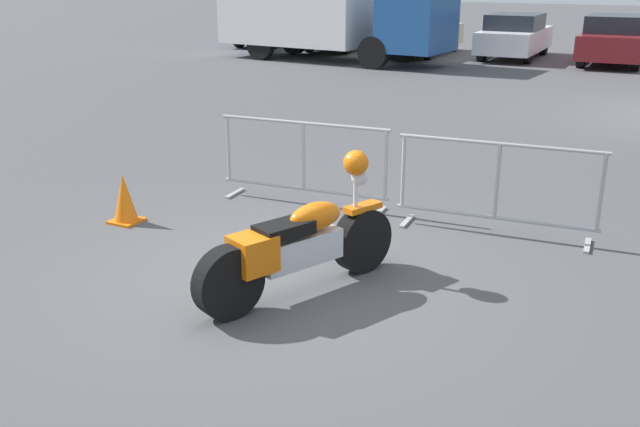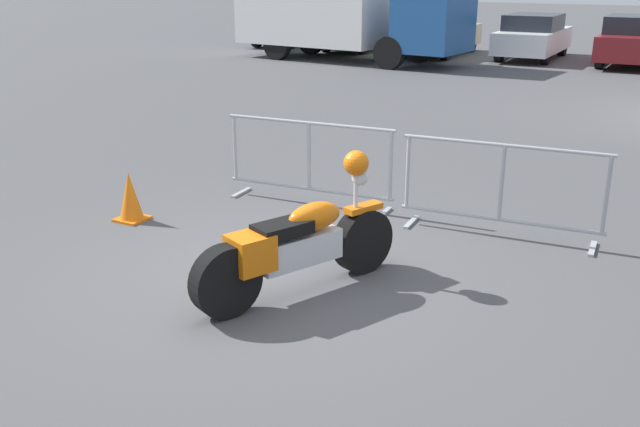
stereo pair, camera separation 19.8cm
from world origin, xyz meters
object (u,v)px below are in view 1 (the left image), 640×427
Objects in this scene: parked_car_white at (515,36)px; traffic_cone at (125,199)px; parked_car_green at (344,29)px; parked_car_maroon at (615,39)px; crowd_barrier_near at (304,162)px; box_truck at (321,9)px; parked_car_tan at (422,33)px; motorcycle at (300,244)px; parked_car_blue at (274,26)px; crowd_barrier_far at (497,187)px.

parked_car_white is 7.27× the size of traffic_cone.
parked_car_green is at bearing 107.67° from traffic_cone.
parked_car_green is 9.39m from parked_car_maroon.
parked_car_maroon is at bearing 83.38° from crowd_barrier_near.
crowd_barrier_near is at bearing -176.55° from parked_car_white.
parked_car_tan is at bearing 58.13° from box_truck.
motorcycle is 3.56× the size of traffic_cone.
parked_car_maroon is (6.26, 0.24, 0.02)m from parked_car_tan.
box_truck is at bearing 49.30° from motorcycle.
crowd_barrier_near is at bearing -58.16° from box_truck.
parked_car_blue is 20.76m from traffic_cone.
parked_car_tan is at bearing -95.45° from parked_car_green.
parked_car_tan is (-4.30, 16.62, 0.19)m from crowd_barrier_near.
crowd_barrier_near is at bearing -156.74° from parked_car_green.
crowd_barrier_far is at bearing -158.41° from parked_car_tan.
parked_car_white is 18.59m from traffic_cone.
motorcycle reaches higher than traffic_cone.
box_truck reaches higher than parked_car_blue.
parked_car_tan is 1.01× the size of parked_car_white.
parked_car_maroon reaches higher than motorcycle.
parked_car_white is at bearing -83.46° from parked_car_tan.
parked_car_green is at bearing 113.75° from crowd_barrier_near.
parked_car_tan is at bearing 104.51° from crowd_barrier_near.
parked_car_tan reaches higher than traffic_cone.
crowd_barrier_far reaches higher than traffic_cone.
box_truck is (-7.88, 15.89, 1.16)m from motorcycle.
box_truck is at bearing 141.96° from parked_car_tan.
box_truck is (-9.10, 13.56, 1.08)m from crowd_barrier_far.
parked_car_blue is 9.39m from parked_car_white.
crowd_barrier_far is 19.57m from parked_car_green.
parked_car_maroon reaches higher than traffic_cone.
parked_car_maroon reaches higher than parked_car_blue.
parked_car_tan reaches higher than crowd_barrier_far.
parked_car_blue is 0.98× the size of parked_car_maroon.
parked_car_maroon is (1.96, 16.86, 0.21)m from crowd_barrier_near.
parked_car_green is (-7.43, 16.89, 0.19)m from crowd_barrier_near.
parked_car_blue reaches higher than parked_car_tan.
parked_car_blue reaches higher than crowd_barrier_far.
motorcycle is 0.49× the size of parked_car_green.
parked_car_green is 19.39m from traffic_cone.
parked_car_green is (-8.65, 19.23, 0.27)m from motorcycle.
crowd_barrier_near is 20.12m from parked_car_blue.
box_truck reaches higher than motorcycle.
box_truck is at bearing 116.17° from crowd_barrier_near.
parked_car_white reaches higher than crowd_barrier_far.
parked_car_tan reaches higher than motorcycle.
parked_car_green is at bearing 47.15° from motorcycle.
parked_car_blue reaches higher than traffic_cone.
parked_car_green is (-0.77, 3.34, -0.89)m from box_truck.
crowd_barrier_far is 17.39m from parked_car_white.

